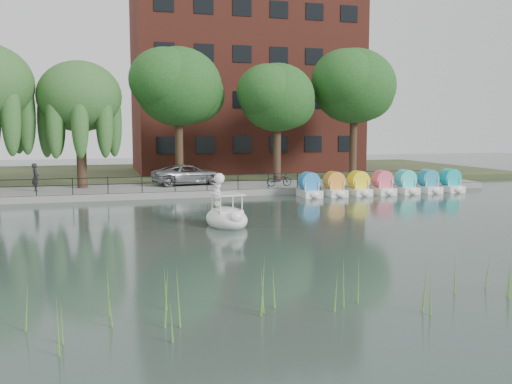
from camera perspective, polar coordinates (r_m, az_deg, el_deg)
name	(u,v)px	position (r m, az deg, el deg)	size (l,w,h in m)	color
ground_plane	(272,235)	(23.08, 1.58, -4.33)	(120.00, 120.00, 0.00)	#3A4E49
promenade	(199,189)	(38.44, -5.72, 0.30)	(40.00, 6.00, 0.40)	gray
kerb	(208,194)	(35.56, -4.85, -0.19)	(40.00, 0.25, 0.40)	gray
land_strip	(171,173)	(52.21, -8.52, 1.88)	(60.00, 22.00, 0.36)	#47512D
railing	(207,179)	(35.66, -4.93, 1.35)	(32.00, 0.05, 1.00)	black
apartment_building	(245,72)	(53.63, -1.09, 11.89)	(20.00, 10.07, 18.00)	#4C1E16
willow_mid	(79,97)	(38.63, -17.24, 9.06)	(5.32, 5.32, 8.15)	#473323
broadleaf_center	(178,87)	(40.12, -7.79, 10.35)	(6.00, 6.00, 9.25)	#473323
broadleaf_right	(277,98)	(41.22, 2.14, 9.36)	(5.40, 5.40, 8.32)	#473323
broadleaf_far	(354,87)	(44.65, 9.80, 10.35)	(6.30, 6.30, 9.71)	#473323
minivan	(189,173)	(39.33, -6.74, 1.89)	(5.72, 2.63, 1.59)	gray
bicycle	(279,179)	(38.08, 2.33, 1.33)	(1.72, 0.60, 1.00)	gray
pedestrian	(35,175)	(37.66, -21.20, 1.58)	(0.71, 0.48, 1.98)	black
swan_boat	(226,214)	(25.23, -3.01, -2.26)	(2.02, 2.88, 2.27)	white
pedal_boat_row	(382,185)	(37.95, 12.53, 0.72)	(11.35, 1.70, 1.40)	white
reed_bank	(461,276)	(15.49, 19.84, -7.88)	(24.00, 2.40, 1.20)	#669938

